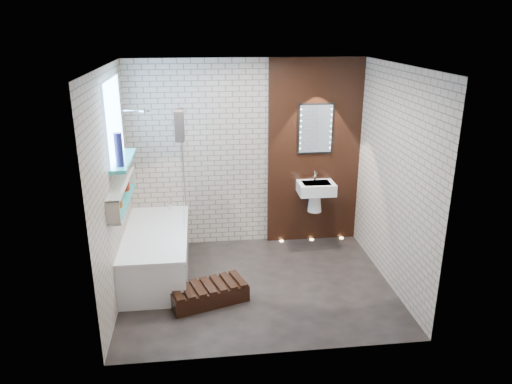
{
  "coord_description": "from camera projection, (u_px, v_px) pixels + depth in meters",
  "views": [
    {
      "loc": [
        -0.63,
        -5.19,
        3.03
      ],
      "look_at": [
        0.0,
        0.15,
        1.15
      ],
      "focal_mm": 34.15,
      "sensor_mm": 36.0,
      "label": 1
    }
  ],
  "objects": [
    {
      "name": "walnut_step",
      "position": [
        209.0,
        294.0,
        5.55
      ],
      "size": [
        0.94,
        0.63,
        0.19
      ],
      "primitive_type": "cube",
      "rotation": [
        0.0,
        0.0,
        0.31
      ],
      "color": "black",
      "rests_on": "ground"
    },
    {
      "name": "led_mirror",
      "position": [
        316.0,
        129.0,
        6.65
      ],
      "size": [
        0.5,
        0.02,
        0.7
      ],
      "color": "black",
      "rests_on": "walnut_panel"
    },
    {
      "name": "bath_screen",
      "position": [
        182.0,
        166.0,
        6.25
      ],
      "size": [
        0.01,
        0.78,
        1.4
      ],
      "primitive_type": "cube",
      "color": "white",
      "rests_on": "bathtub"
    },
    {
      "name": "display_niche",
      "position": [
        122.0,
        193.0,
        5.51
      ],
      "size": [
        0.14,
        1.3,
        0.26
      ],
      "color": "teal",
      "rests_on": "room_shell"
    },
    {
      "name": "walnut_panel",
      "position": [
        314.0,
        153.0,
        6.8
      ],
      "size": [
        1.3,
        0.06,
        2.6
      ],
      "primitive_type": "cube",
      "color": "black",
      "rests_on": "ground"
    },
    {
      "name": "towel",
      "position": [
        179.0,
        125.0,
        5.89
      ],
      "size": [
        0.11,
        0.28,
        0.37
      ],
      "primitive_type": "cube",
      "color": "black",
      "rests_on": "bath_screen"
    },
    {
      "name": "room_shell",
      "position": [
        258.0,
        184.0,
        5.5
      ],
      "size": [
        3.24,
        3.2,
        2.6
      ],
      "color": "#B4A18F",
      "rests_on": "ground"
    },
    {
      "name": "floor_uplights",
      "position": [
        312.0,
        239.0,
        7.16
      ],
      "size": [
        0.96,
        0.06,
        0.01
      ],
      "color": "#FFD899",
      "rests_on": "ground"
    },
    {
      "name": "clerestory_window",
      "position": [
        115.0,
        128.0,
        5.46
      ],
      "size": [
        0.18,
        1.0,
        0.94
      ],
      "color": "#7FADE0",
      "rests_on": "room_shell"
    },
    {
      "name": "niche_bottles",
      "position": [
        123.0,
        193.0,
        5.6
      ],
      "size": [
        0.06,
        0.86,
        0.15
      ],
      "color": "maroon",
      "rests_on": "display_niche"
    },
    {
      "name": "sill_vases",
      "position": [
        119.0,
        150.0,
        5.22
      ],
      "size": [
        0.09,
        0.09,
        0.37
      ],
      "color": "black",
      "rests_on": "clerestory_window"
    },
    {
      "name": "shower_head",
      "position": [
        144.0,
        110.0,
        6.02
      ],
      "size": [
        0.18,
        0.18,
        0.02
      ],
      "primitive_type": "cylinder",
      "color": "silver",
      "rests_on": "room_shell"
    },
    {
      "name": "ground",
      "position": [
        257.0,
        285.0,
        5.93
      ],
      "size": [
        3.2,
        3.2,
        0.0
      ],
      "primitive_type": "plane",
      "color": "black",
      "rests_on": "ground"
    },
    {
      "name": "bathtub",
      "position": [
        157.0,
        252.0,
        6.12
      ],
      "size": [
        0.79,
        1.74,
        0.7
      ],
      "color": "white",
      "rests_on": "ground"
    },
    {
      "name": "washbasin",
      "position": [
        316.0,
        192.0,
        6.78
      ],
      "size": [
        0.5,
        0.36,
        0.58
      ],
      "color": "white",
      "rests_on": "walnut_panel"
    }
  ]
}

